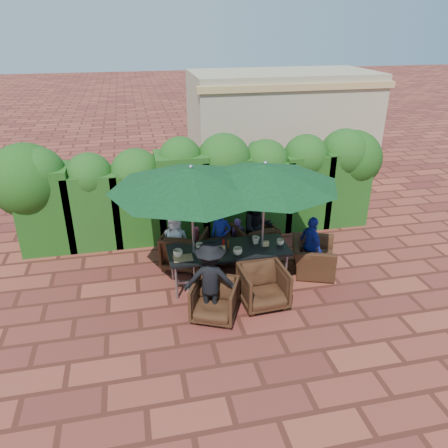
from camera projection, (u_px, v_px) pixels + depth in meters
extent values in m
plane|color=brown|center=(224.00, 283.00, 8.63)|extent=(80.00, 80.00, 0.00)
cube|color=black|center=(228.00, 250.00, 8.34)|extent=(2.31, 0.90, 0.05)
cube|color=gray|center=(228.00, 277.00, 8.60)|extent=(2.11, 0.05, 0.05)
cylinder|color=gray|center=(176.00, 283.00, 7.99)|extent=(0.05, 0.05, 0.70)
cylinder|color=gray|center=(172.00, 264.00, 8.61)|extent=(0.05, 0.05, 0.70)
cylinder|color=gray|center=(286.00, 270.00, 8.39)|extent=(0.05, 0.05, 0.70)
cylinder|color=gray|center=(274.00, 253.00, 9.01)|extent=(0.05, 0.05, 0.70)
cylinder|color=gray|center=(195.00, 285.00, 8.53)|extent=(0.44, 0.44, 0.03)
cylinder|color=gray|center=(193.00, 231.00, 8.02)|extent=(0.04, 0.04, 2.40)
cone|color=#0B3213|center=(191.00, 178.00, 7.59)|extent=(2.95, 2.95, 0.38)
sphere|color=gray|center=(191.00, 167.00, 7.51)|extent=(0.08, 0.08, 0.08)
cylinder|color=gray|center=(261.00, 279.00, 8.73)|extent=(0.44, 0.44, 0.03)
cylinder|color=gray|center=(263.00, 225.00, 8.23)|extent=(0.04, 0.04, 2.40)
cone|color=#0B3213|center=(265.00, 174.00, 7.79)|extent=(2.74, 2.74, 0.38)
sphere|color=gray|center=(265.00, 163.00, 7.71)|extent=(0.08, 0.08, 0.08)
imported|color=black|center=(185.00, 247.00, 9.06)|extent=(1.10, 1.07, 0.87)
imported|color=black|center=(214.00, 244.00, 9.38)|extent=(0.69, 0.65, 0.69)
imported|color=black|center=(254.00, 239.00, 9.45)|extent=(0.96, 0.92, 0.83)
imported|color=black|center=(215.00, 299.00, 7.48)|extent=(0.96, 0.94, 0.77)
imported|color=black|center=(263.00, 285.00, 7.82)|extent=(0.84, 0.79, 0.82)
imported|color=black|center=(313.00, 252.00, 8.86)|extent=(0.94, 1.15, 0.86)
imported|color=white|center=(175.00, 241.00, 8.98)|extent=(0.64, 0.46, 1.16)
imported|color=navy|center=(221.00, 236.00, 9.16)|extent=(0.50, 0.45, 1.18)
imported|color=black|center=(257.00, 227.00, 9.30)|extent=(0.72, 0.49, 1.40)
imported|color=black|center=(210.00, 279.00, 7.42)|extent=(0.98, 0.62, 1.42)
imported|color=navy|center=(311.00, 246.00, 8.74)|extent=(0.46, 0.77, 1.23)
imported|color=#C4455F|center=(197.00, 243.00, 9.38)|extent=(0.33, 0.31, 0.74)
imported|color=#8D51B1|center=(238.00, 238.00, 9.46)|extent=(0.32, 0.26, 0.87)
imported|color=green|center=(255.00, 171.00, 12.35)|extent=(1.58, 0.57, 1.69)
imported|color=#C4455F|center=(268.00, 170.00, 12.48)|extent=(0.93, 0.82, 1.64)
imported|color=#95959D|center=(300.00, 168.00, 12.54)|extent=(1.18, 0.75, 1.71)
imported|color=beige|center=(178.00, 253.00, 8.02)|extent=(0.18, 0.18, 0.14)
imported|color=beige|center=(200.00, 247.00, 8.23)|extent=(0.16, 0.16, 0.15)
imported|color=beige|center=(238.00, 251.00, 8.10)|extent=(0.17, 0.17, 0.14)
imported|color=beige|center=(256.00, 240.00, 8.49)|extent=(0.15, 0.15, 0.14)
imported|color=beige|center=(280.00, 242.00, 8.45)|extent=(0.15, 0.15, 0.12)
cylinder|color=#B20C0A|center=(224.00, 243.00, 8.35)|extent=(0.04, 0.04, 0.17)
cylinder|color=#4C230C|center=(228.00, 244.00, 8.32)|extent=(0.04, 0.04, 0.17)
cube|color=#AA8352|center=(183.00, 258.00, 7.99)|extent=(0.35, 0.25, 0.02)
cube|color=#DDAE71|center=(222.00, 248.00, 8.24)|extent=(0.12, 0.06, 0.10)
cube|color=#DDAE71|center=(266.00, 244.00, 8.41)|extent=(0.12, 0.06, 0.10)
cube|color=#173D10|center=(46.00, 209.00, 9.59)|extent=(1.15, 0.95, 1.89)
sphere|color=#173D10|center=(39.00, 172.00, 9.23)|extent=(1.07, 1.07, 1.07)
cube|color=#173D10|center=(94.00, 208.00, 9.81)|extent=(1.15, 0.95, 1.73)
sphere|color=#173D10|center=(89.00, 176.00, 9.49)|extent=(1.03, 1.03, 1.03)
cube|color=#173D10|center=(139.00, 205.00, 10.01)|extent=(1.15, 0.95, 1.71)
sphere|color=#173D10|center=(136.00, 174.00, 9.69)|extent=(1.14, 1.14, 1.14)
cube|color=#173D10|center=(182.00, 196.00, 10.14)|extent=(1.15, 0.95, 2.02)
sphere|color=#173D10|center=(180.00, 158.00, 9.75)|extent=(0.96, 0.96, 0.96)
cube|color=#173D10|center=(224.00, 195.00, 10.36)|extent=(1.15, 0.95, 1.89)
sphere|color=#173D10|center=(224.00, 160.00, 10.00)|extent=(1.25, 1.25, 1.25)
cube|color=#173D10|center=(264.00, 194.00, 10.58)|extent=(1.15, 0.95, 1.77)
sphere|color=#173D10|center=(265.00, 163.00, 10.24)|extent=(1.11, 1.11, 1.11)
cube|color=#173D10|center=(303.00, 189.00, 10.75)|extent=(1.15, 0.95, 1.85)
sphere|color=#173D10|center=(306.00, 157.00, 10.40)|extent=(1.08, 1.08, 1.08)
cube|color=#173D10|center=(341.00, 186.00, 10.94)|extent=(1.15, 0.95, 1.88)
sphere|color=#173D10|center=(345.00, 153.00, 10.58)|extent=(1.19, 1.19, 1.19)
sphere|color=#173D10|center=(27.00, 180.00, 9.34)|extent=(1.60, 1.60, 1.60)
sphere|color=#173D10|center=(353.00, 158.00, 10.80)|extent=(1.40, 1.40, 1.40)
cube|color=tan|center=(281.00, 121.00, 14.81)|extent=(6.00, 3.00, 3.20)
cube|color=#DDAE71|center=(299.00, 87.00, 12.98)|extent=(6.20, 0.25, 0.20)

